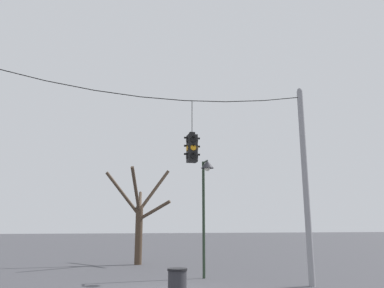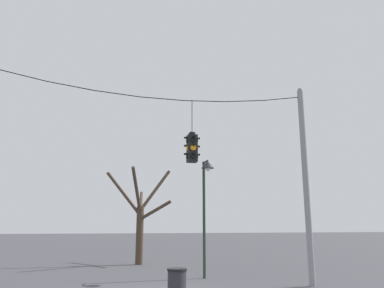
# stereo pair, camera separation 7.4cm
# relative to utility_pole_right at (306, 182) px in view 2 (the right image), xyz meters

# --- Properties ---
(utility_pole_right) EXTENTS (0.23, 0.23, 7.55)m
(utility_pole_right) POSITION_rel_utility_pole_right_xyz_m (0.00, 0.00, 0.00)
(utility_pole_right) COLOR gray
(utility_pole_right) RESTS_ON ground_plane
(span_wire) EXTENTS (11.13, 0.03, 0.59)m
(span_wire) POSITION_rel_utility_pole_right_xyz_m (-5.56, 0.00, 3.03)
(span_wire) COLOR black
(traffic_light_near_right_pole) EXTENTS (0.58, 0.58, 2.28)m
(traffic_light_near_right_pole) POSITION_rel_utility_pole_right_xyz_m (-4.47, -0.00, 1.09)
(traffic_light_near_right_pole) COLOR black
(street_lamp) EXTENTS (0.55, 0.94, 4.90)m
(street_lamp) POSITION_rel_utility_pole_right_xyz_m (-3.16, 2.65, 0.08)
(street_lamp) COLOR #233323
(street_lamp) RESTS_ON ground_plane
(bare_tree) EXTENTS (3.87, 4.40, 5.46)m
(bare_tree) POSITION_rel_utility_pole_right_xyz_m (-5.13, 9.36, -1.14)
(bare_tree) COLOR #423326
(bare_tree) RESTS_ON ground_plane
(trash_bin) EXTENTS (0.58, 0.58, 0.92)m
(trash_bin) POSITION_rel_utility_pole_right_xyz_m (-5.31, -1.53, -3.30)
(trash_bin) COLOR #2D2D33
(trash_bin) RESTS_ON ground_plane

